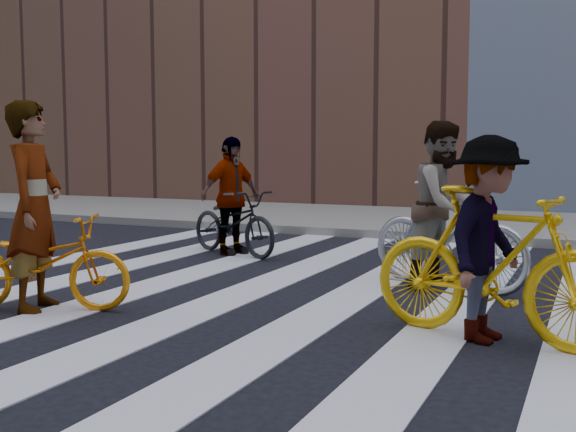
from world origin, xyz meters
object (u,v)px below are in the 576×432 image
Objects in this scene: bike_silver_mid at (448,235)px; rider_rear at (230,196)px; bike_dark_rear at (234,222)px; rider_left at (35,206)px; rider_mid at (444,205)px; rider_right at (488,239)px; bike_yellow_right at (494,265)px; bike_yellow_left at (41,263)px.

rider_rear is (-3.36, 1.11, 0.27)m from bike_silver_mid.
bike_dark_rear is (-3.31, 1.11, -0.11)m from bike_silver_mid.
bike_dark_rear is 3.81m from rider_left.
rider_mid is at bearing -86.60° from bike_dark_rear.
bike_dark_rear is 1.05× the size of rider_rear.
rider_rear is (-4.07, 3.09, 0.04)m from rider_right.
bike_yellow_right is at bearing -135.84° from rider_mid.
rider_mid reaches higher than bike_silver_mid.
bike_yellow_left is 4.22m from bike_silver_mid.
bike_dark_rear reaches higher than bike_yellow_left.
bike_silver_mid is 0.96× the size of bike_yellow_right.
rider_rear is at bearing 93.38° from rider_mid.
bike_yellow_left is 0.54m from rider_left.
rider_left reaches higher than rider_right.
rider_left is (-0.05, 0.00, 0.53)m from bike_yellow_left.
rider_mid reaches higher than rider_rear.
rider_rear reaches higher than bike_silver_mid.
bike_dark_rear is 5.08m from rider_right.
bike_silver_mid is at bearing -72.31° from rider_left.
rider_rear is (-0.04, 3.77, -0.13)m from rider_left.
rider_right is at bearing -105.00° from rider_rear.
rider_mid reaches higher than bike_yellow_left.
rider_right is at bearing 102.90° from bike_yellow_right.
bike_yellow_right is 5.15m from rider_rear.
rider_right is (4.03, 0.69, -0.17)m from rider_left.
rider_left is (-0.01, -3.77, 0.51)m from bike_dark_rear.
rider_rear is (-0.09, 3.77, 0.41)m from bike_yellow_left.
bike_silver_mid is 3.49m from bike_dark_rear.
bike_yellow_left is 0.95× the size of bike_dark_rear.
bike_yellow_right is 1.26× the size of rider_right.
bike_yellow_left is 0.84× the size of bike_yellow_right.
bike_yellow_right is 0.21m from rider_right.
rider_mid is 1.07× the size of rider_rear.
rider_left is (-4.08, -0.69, 0.37)m from bike_yellow_right.
bike_yellow_right is 2.16m from rider_mid.
rider_right is at bearing -138.36° from bike_silver_mid.
bike_silver_mid is 2.12m from bike_yellow_right.
rider_mid is at bearing -86.33° from rider_rear.
bike_yellow_right is (0.76, -1.98, 0.03)m from bike_silver_mid.
rider_right reaches higher than bike_silver_mid.
bike_dark_rear is (-0.04, 3.77, 0.02)m from bike_yellow_left.
rider_rear is at bearing 112.18° from bike_dark_rear.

